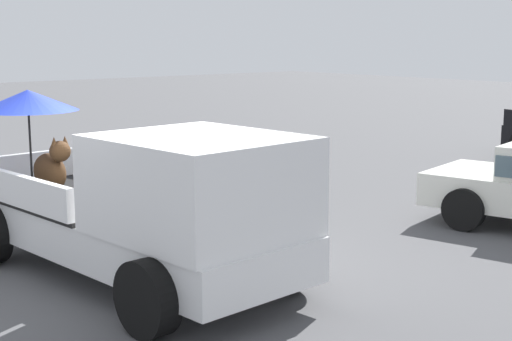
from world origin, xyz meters
TOP-DOWN VIEW (x-y plane):
  - ground_plane at (0.00, 0.00)m, footprint 80.00×80.00m
  - pickup_truck_main at (0.39, 0.01)m, footprint 5.17×2.53m

SIDE VIEW (x-z plane):
  - ground_plane at x=0.00m, z-range 0.00..0.00m
  - pickup_truck_main at x=0.39m, z-range -0.15..2.10m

